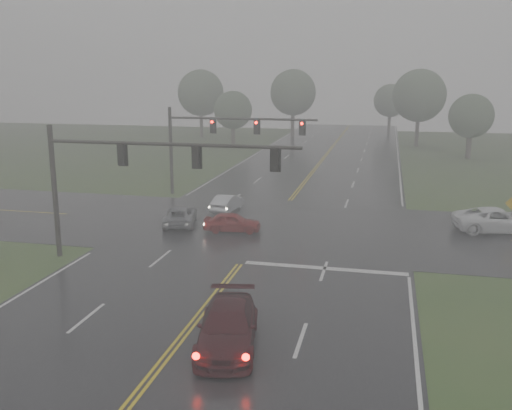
% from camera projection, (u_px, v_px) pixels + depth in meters
% --- Properties ---
extents(main_road, '(18.00, 160.00, 0.02)m').
position_uv_depth(main_road, '(263.00, 235.00, 36.05)').
color(main_road, black).
rests_on(main_road, ground).
extents(cross_street, '(120.00, 14.00, 0.02)m').
position_uv_depth(cross_street, '(270.00, 226.00, 37.95)').
color(cross_street, black).
rests_on(cross_street, ground).
extents(stop_bar, '(8.50, 0.50, 0.01)m').
position_uv_depth(stop_bar, '(325.00, 269.00, 29.75)').
color(stop_bar, beige).
rests_on(stop_bar, ground).
extents(sedan_maroon, '(3.04, 5.53, 1.52)m').
position_uv_depth(sedan_maroon, '(228.00, 346.00, 21.31)').
color(sedan_maroon, black).
rests_on(sedan_maroon, ground).
extents(sedan_red, '(3.82, 1.95, 1.24)m').
position_uv_depth(sedan_red, '(232.00, 232.00, 36.70)').
color(sedan_red, maroon).
rests_on(sedan_red, ground).
extents(sedan_silver, '(1.75, 3.87, 1.23)m').
position_uv_depth(sedan_silver, '(228.00, 211.00, 42.22)').
color(sedan_silver, '#BABDC3').
rests_on(sedan_silver, ground).
extents(car_grey, '(3.00, 4.67, 1.20)m').
position_uv_depth(car_grey, '(181.00, 225.00, 38.43)').
color(car_grey, slate).
rests_on(car_grey, ground).
extents(pickup_white, '(5.89, 3.54, 1.53)m').
position_uv_depth(pickup_white, '(497.00, 232.00, 36.70)').
color(pickup_white, white).
rests_on(pickup_white, ground).
extents(signal_gantry_near, '(13.72, 0.32, 7.30)m').
position_uv_depth(signal_gantry_near, '(125.00, 168.00, 29.79)').
color(signal_gantry_near, black).
rests_on(signal_gantry_near, ground).
extents(signal_gantry_far, '(12.35, 0.37, 7.26)m').
position_uv_depth(signal_gantry_far, '(214.00, 135.00, 46.35)').
color(signal_gantry_far, black).
rests_on(signal_gantry_far, ground).
extents(tree_nw_a, '(5.22, 5.22, 7.66)m').
position_uv_depth(tree_nw_a, '(233.00, 110.00, 77.81)').
color(tree_nw_a, '#30271F').
rests_on(tree_nw_a, ground).
extents(tree_ne_a, '(7.21, 7.21, 10.59)m').
position_uv_depth(tree_ne_a, '(419.00, 96.00, 77.87)').
color(tree_ne_a, '#30271F').
rests_on(tree_ne_a, ground).
extents(tree_n_mid, '(7.23, 7.23, 10.63)m').
position_uv_depth(tree_n_mid, '(293.00, 93.00, 89.92)').
color(tree_n_mid, '#30271F').
rests_on(tree_n_mid, ground).
extents(tree_e_near, '(5.21, 5.21, 7.65)m').
position_uv_depth(tree_e_near, '(471.00, 116.00, 67.16)').
color(tree_e_near, '#30271F').
rests_on(tree_e_near, ground).
extents(tree_nw_b, '(7.20, 7.20, 10.57)m').
position_uv_depth(tree_nw_b, '(201.00, 93.00, 88.92)').
color(tree_nw_b, '#30271F').
rests_on(tree_nw_b, ground).
extents(tree_n_far, '(5.60, 5.60, 8.22)m').
position_uv_depth(tree_n_far, '(390.00, 101.00, 96.94)').
color(tree_n_far, '#30271F').
rests_on(tree_n_far, ground).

